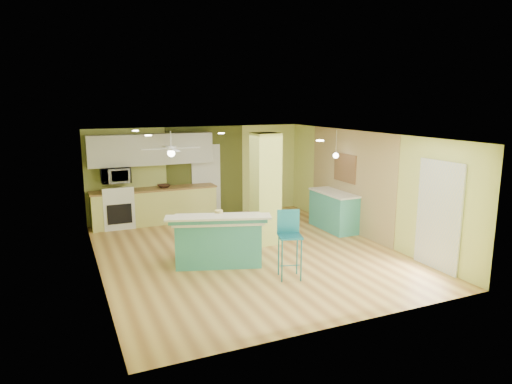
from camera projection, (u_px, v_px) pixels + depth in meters
floor at (248, 253)px, 9.73m from camera, size 6.00×7.00×0.01m
ceiling at (247, 135)px, 9.24m from camera, size 6.00×7.00×0.01m
wall_back at (199, 172)px, 12.63m from camera, size 6.00×0.01×2.50m
wall_front at (344, 243)px, 6.34m from camera, size 6.00×0.01×2.50m
wall_left at (95, 209)px, 8.30m from camera, size 0.01×7.00×2.50m
wall_right at (366, 185)px, 10.67m from camera, size 0.01×7.00×2.50m
wood_panel at (350, 181)px, 11.21m from camera, size 0.02×3.40×2.50m
olive_accent at (206, 172)px, 12.69m from camera, size 2.20×0.02×2.50m
interior_door at (206, 181)px, 12.72m from camera, size 0.82×0.05×2.00m
french_door at (439, 216)px, 8.64m from camera, size 0.04×1.08×2.10m
column at (265, 189)px, 10.19m from camera, size 0.55×0.55×2.50m
kitchen_run at (155, 206)px, 12.00m from camera, size 3.25×0.63×0.94m
stove at (118, 210)px, 11.62m from camera, size 0.76×0.66×1.08m
upper_cabinets at (152, 149)px, 11.81m from camera, size 3.20×0.34×0.80m
microwave at (116, 175)px, 11.45m from camera, size 0.70×0.48×0.39m
ceiling_fan at (171, 149)px, 10.68m from camera, size 1.41×1.41×0.61m
pendant_lamp at (336, 155)px, 11.08m from camera, size 0.14×0.14×0.69m
wall_decor at (345, 168)px, 11.32m from camera, size 0.03×0.90×0.70m
peninsula at (218, 239)px, 9.03m from camera, size 2.10×1.58×1.06m
bar_stool at (289, 233)px, 8.27m from camera, size 0.51×0.51×1.25m
side_counter at (334, 211)px, 11.45m from camera, size 0.63×1.49×0.96m
fruit_bowl at (164, 186)px, 12.00m from camera, size 0.39×0.39×0.08m
canister at (219, 215)px, 8.87m from camera, size 0.16×0.16×0.18m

